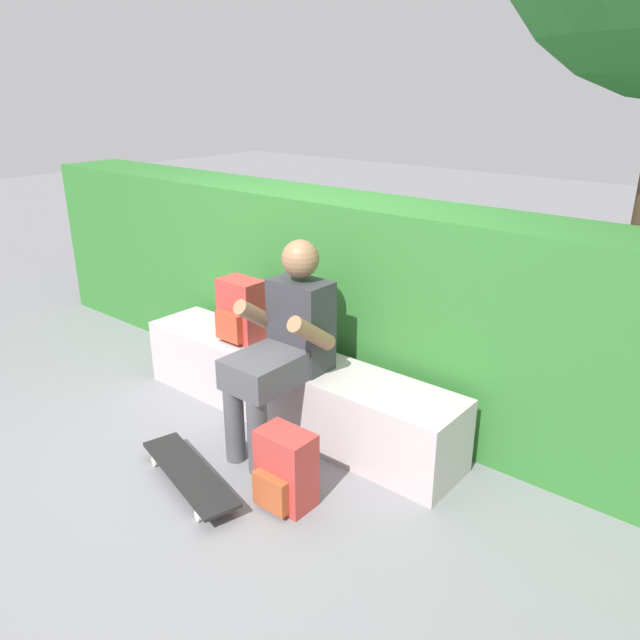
{
  "coord_description": "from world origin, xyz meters",
  "views": [
    {
      "loc": [
        2.3,
        -2.06,
        1.97
      ],
      "look_at": [
        0.11,
        0.57,
        0.65
      ],
      "focal_mm": 34.48,
      "sensor_mm": 36.0,
      "label": 1
    }
  ],
  "objects_px": {
    "bench_main": "(291,388)",
    "skateboard_near_person": "(189,473)",
    "backpack_on_bench": "(241,311)",
    "backpack_on_ground": "(285,470)",
    "person_skater": "(284,342)"
  },
  "relations": [
    {
      "from": "skateboard_near_person",
      "to": "backpack_on_bench",
      "type": "bearing_deg",
      "value": 118.83
    },
    {
      "from": "person_skater",
      "to": "backpack_on_ground",
      "type": "relative_size",
      "value": 2.96
    },
    {
      "from": "person_skater",
      "to": "skateboard_near_person",
      "type": "relative_size",
      "value": 1.44
    },
    {
      "from": "person_skater",
      "to": "skateboard_near_person",
      "type": "bearing_deg",
      "value": -98.25
    },
    {
      "from": "backpack_on_ground",
      "to": "bench_main",
      "type": "bearing_deg",
      "value": 130.3
    },
    {
      "from": "backpack_on_bench",
      "to": "backpack_on_ground",
      "type": "relative_size",
      "value": 1.0
    },
    {
      "from": "person_skater",
      "to": "backpack_on_bench",
      "type": "bearing_deg",
      "value": 160.43
    },
    {
      "from": "person_skater",
      "to": "backpack_on_ground",
      "type": "distance_m",
      "value": 0.73
    },
    {
      "from": "bench_main",
      "to": "skateboard_near_person",
      "type": "bearing_deg",
      "value": -86.31
    },
    {
      "from": "bench_main",
      "to": "backpack_on_bench",
      "type": "xyz_separation_m",
      "value": [
        -0.41,
        -0.01,
        0.41
      ]
    },
    {
      "from": "backpack_on_ground",
      "to": "skateboard_near_person",
      "type": "bearing_deg",
      "value": -155.67
    },
    {
      "from": "person_skater",
      "to": "backpack_on_ground",
      "type": "bearing_deg",
      "value": -47.61
    },
    {
      "from": "person_skater",
      "to": "bench_main",
      "type": "bearing_deg",
      "value": 125.57
    },
    {
      "from": "person_skater",
      "to": "skateboard_near_person",
      "type": "height_order",
      "value": "person_skater"
    },
    {
      "from": "bench_main",
      "to": "person_skater",
      "type": "relative_size",
      "value": 1.9
    }
  ]
}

